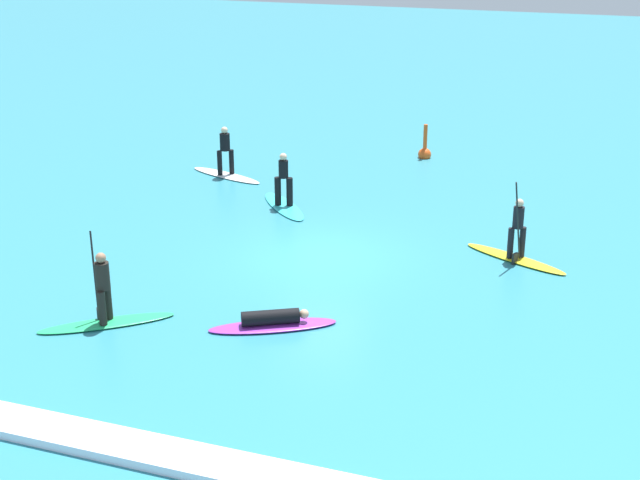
# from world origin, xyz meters

# --- Properties ---
(ground_plane) EXTENTS (120.00, 120.00, 0.00)m
(ground_plane) POSITION_xyz_m (0.00, 0.00, 0.00)
(ground_plane) COLOR teal
(ground_plane) RESTS_ON ground
(surfer_on_green_board) EXTENTS (2.83, 2.41, 2.21)m
(surfer_on_green_board) POSITION_xyz_m (-3.25, -5.64, 0.49)
(surfer_on_green_board) COLOR #23B266
(surfer_on_green_board) RESTS_ON ground_plane
(surfer_on_white_board) EXTENTS (3.21, 1.66, 1.79)m
(surfer_on_white_board) POSITION_xyz_m (-5.73, 6.19, 0.51)
(surfer_on_white_board) COLOR white
(surfer_on_white_board) RESTS_ON ground_plane
(surfer_on_teal_board) EXTENTS (2.56, 2.79, 1.78)m
(surfer_on_teal_board) POSITION_xyz_m (-2.52, 3.67, 0.44)
(surfer_on_teal_board) COLOR #33C6CC
(surfer_on_teal_board) RESTS_ON ground_plane
(surfer_on_yellow_board) EXTENTS (3.09, 1.91, 2.36)m
(surfer_on_yellow_board) POSITION_xyz_m (5.09, 1.56, 0.43)
(surfer_on_yellow_board) COLOR yellow
(surfer_on_yellow_board) RESTS_ON ground_plane
(surfer_on_purple_board) EXTENTS (2.93, 2.07, 0.44)m
(surfer_on_purple_board) POSITION_xyz_m (0.44, -4.50, 0.15)
(surfer_on_purple_board) COLOR purple
(surfer_on_purple_board) RESTS_ON ground_plane
(marker_buoy) EXTENTS (0.50, 0.50, 1.41)m
(marker_buoy) POSITION_xyz_m (0.33, 10.95, 0.22)
(marker_buoy) COLOR #E55119
(marker_buoy) RESTS_ON ground_plane
(wave_crest) EXTENTS (14.42, 0.90, 0.18)m
(wave_crest) POSITION_xyz_m (0.00, -9.98, 0.09)
(wave_crest) COLOR white
(wave_crest) RESTS_ON ground_plane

